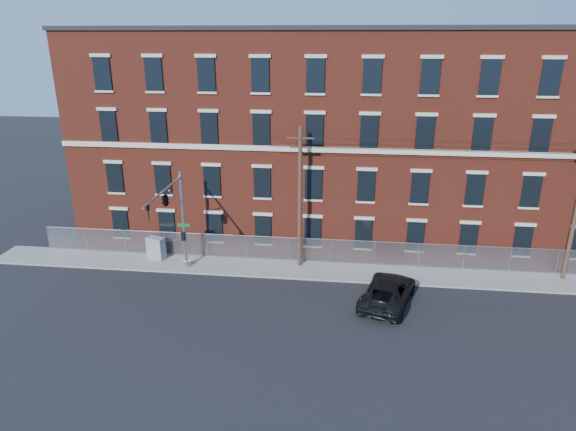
# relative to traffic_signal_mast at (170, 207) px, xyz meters

# --- Properties ---
(ground) EXTENTS (140.00, 140.00, 0.00)m
(ground) POSITION_rel_traffic_signal_mast_xyz_m (6.00, -2.18, -5.39)
(ground) COLOR black
(ground) RESTS_ON ground
(sidewalk) EXTENTS (65.00, 3.00, 0.12)m
(sidewalk) POSITION_rel_traffic_signal_mast_xyz_m (18.00, 2.82, -5.33)
(sidewalk) COLOR gray
(sidewalk) RESTS_ON ground
(mill_building) EXTENTS (55.30, 14.32, 16.30)m
(mill_building) POSITION_rel_traffic_signal_mast_xyz_m (18.00, 11.75, 2.76)
(mill_building) COLOR maroon
(mill_building) RESTS_ON ground
(chain_link_fence) EXTENTS (59.06, 0.06, 1.85)m
(chain_link_fence) POSITION_rel_traffic_signal_mast_xyz_m (18.00, 4.12, -4.33)
(chain_link_fence) COLOR #A5A8AD
(chain_link_fence) RESTS_ON ground
(traffic_signal_mast) EXTENTS (0.90, 6.75, 7.00)m
(traffic_signal_mast) POSITION_rel_traffic_signal_mast_xyz_m (0.00, 0.00, 0.00)
(traffic_signal_mast) COLOR #9EA0A5
(traffic_signal_mast) RESTS_ON ground
(utility_pole_near) EXTENTS (1.80, 0.28, 10.00)m
(utility_pole_near) POSITION_rel_traffic_signal_mast_xyz_m (8.00, 3.42, -0.05)
(utility_pole_near) COLOR #493424
(utility_pole_near) RESTS_ON ground
(pickup_truck) EXTENTS (4.23, 6.27, 1.60)m
(pickup_truck) POSITION_rel_traffic_signal_mast_xyz_m (13.92, -1.12, -4.59)
(pickup_truck) COLOR black
(pickup_truck) RESTS_ON ground
(utility_cabinet) EXTENTS (1.45, 1.04, 1.64)m
(utility_cabinet) POSITION_rel_traffic_signal_mast_xyz_m (-2.61, 3.37, -4.45)
(utility_cabinet) COLOR gray
(utility_cabinet) RESTS_ON sidewalk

